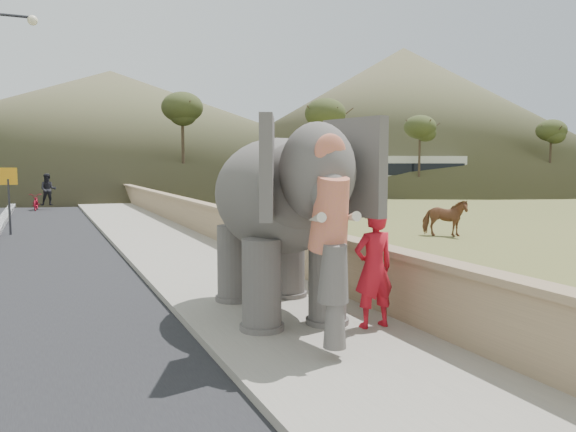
{
  "coord_description": "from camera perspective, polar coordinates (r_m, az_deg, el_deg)",
  "views": [
    {
      "loc": [
        -3.46,
        -3.89,
        2.55
      ],
      "look_at": [
        0.2,
        4.4,
        1.7
      ],
      "focal_mm": 35.0,
      "sensor_mm": 36.0,
      "label": 1
    }
  ],
  "objects": [
    {
      "name": "signboard",
      "position": [
        22.04,
        -26.53,
        2.45
      ],
      "size": [
        0.6,
        0.08,
        2.4
      ],
      "color": "#2D2D33",
      "rests_on": "ground"
    },
    {
      "name": "motorcyclist",
      "position": [
        33.25,
        -23.7,
        1.89
      ],
      "size": [
        1.43,
        1.79,
        2.0
      ],
      "color": "maroon",
      "rests_on": "ground"
    },
    {
      "name": "trees",
      "position": [
        33.44,
        -17.08,
        7.31
      ],
      "size": [
        47.38,
        43.09,
        8.81
      ],
      "color": "#473828",
      "rests_on": "ground"
    },
    {
      "name": "bus_orange",
      "position": [
        51.27,
        18.84,
        3.98
      ],
      "size": [
        11.13,
        3.13,
        3.1
      ],
      "primitive_type": "cube",
      "rotation": [
        0.0,
        0.0,
        1.51
      ],
      "color": "#C16322",
      "rests_on": "ground"
    },
    {
      "name": "walkway",
      "position": [
        14.53,
        -9.71,
        -4.52
      ],
      "size": [
        3.0,
        120.0,
        0.15
      ],
      "primitive_type": "cube",
      "color": "#9E9687",
      "rests_on": "ground"
    },
    {
      "name": "cow",
      "position": [
        20.35,
        15.64,
        -0.18
      ],
      "size": [
        1.62,
        1.54,
        1.3
      ],
      "primitive_type": "imported",
      "rotation": [
        0.0,
        0.0,
        0.85
      ],
      "color": "brown",
      "rests_on": "ground"
    },
    {
      "name": "hill_right",
      "position": [
        68.63,
        11.54,
        9.83
      ],
      "size": [
        56.0,
        56.0,
        16.0
      ],
      "primitive_type": "cone",
      "color": "brown",
      "rests_on": "ground"
    },
    {
      "name": "bus_white",
      "position": [
        44.7,
        10.59,
        4.01
      ],
      "size": [
        11.25,
        5.57,
        3.1
      ],
      "primitive_type": "cube",
      "rotation": [
        0.0,
        0.0,
        1.28
      ],
      "color": "beige",
      "rests_on": "ground"
    },
    {
      "name": "elephant_and_man",
      "position": [
        9.01,
        -0.98,
        -0.58
      ],
      "size": [
        2.49,
        4.26,
        2.96
      ],
      "color": "#66605C",
      "rests_on": "ground"
    },
    {
      "name": "parapet",
      "position": [
        14.93,
        -3.59,
        -2.34
      ],
      "size": [
        0.3,
        120.0,
        1.1
      ],
      "primitive_type": "cube",
      "color": "tan",
      "rests_on": "ground"
    },
    {
      "name": "distant_car",
      "position": [
        45.99,
        6.51,
        3.07
      ],
      "size": [
        4.42,
        2.27,
        1.44
      ],
      "primitive_type": "imported",
      "rotation": [
        0.0,
        0.0,
        1.43
      ],
      "color": "silver",
      "rests_on": "ground"
    },
    {
      "name": "hill_far",
      "position": [
        74.5,
        -17.46,
        8.56
      ],
      "size": [
        80.0,
        80.0,
        14.0
      ],
      "primitive_type": "cone",
      "color": "brown",
      "rests_on": "ground"
    }
  ]
}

